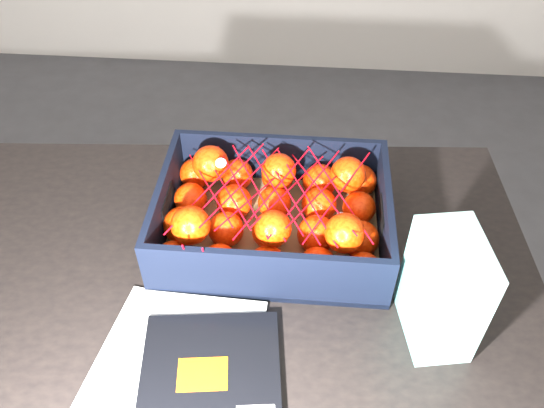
# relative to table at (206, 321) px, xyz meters

# --- Properties ---
(ground) EXTENTS (3.50, 3.50, 0.00)m
(ground) POSITION_rel_table_xyz_m (-0.16, 0.27, -0.65)
(ground) COLOR #373739
(ground) RESTS_ON ground
(table) EXTENTS (1.25, 0.88, 0.75)m
(table) POSITION_rel_table_xyz_m (0.00, 0.00, 0.00)
(table) COLOR black
(table) RESTS_ON ground
(magazine_stack) EXTENTS (0.33, 0.34, 0.02)m
(magazine_stack) POSITION_rel_table_xyz_m (0.01, -0.18, 0.11)
(magazine_stack) COLOR #B8B7B4
(magazine_stack) RESTS_ON table
(produce_crate) EXTENTS (0.42, 0.31, 0.12)m
(produce_crate) POSITION_rel_table_xyz_m (0.11, 0.14, 0.13)
(produce_crate) COLOR brown
(produce_crate) RESTS_ON table
(clementine_heap) EXTENTS (0.39, 0.29, 0.12)m
(clementine_heap) POSITION_rel_table_xyz_m (0.12, 0.14, 0.16)
(clementine_heap) COLOR #F32B05
(clementine_heap) RESTS_ON produce_crate
(mesh_net) EXTENTS (0.34, 0.27, 0.09)m
(mesh_net) POSITION_rel_table_xyz_m (0.11, 0.13, 0.21)
(mesh_net) COLOR red
(mesh_net) RESTS_ON clementine_heap
(retail_carton) EXTENTS (0.11, 0.15, 0.20)m
(retail_carton) POSITION_rel_table_xyz_m (0.39, -0.05, 0.20)
(retail_carton) COLOR white
(retail_carton) RESTS_ON table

